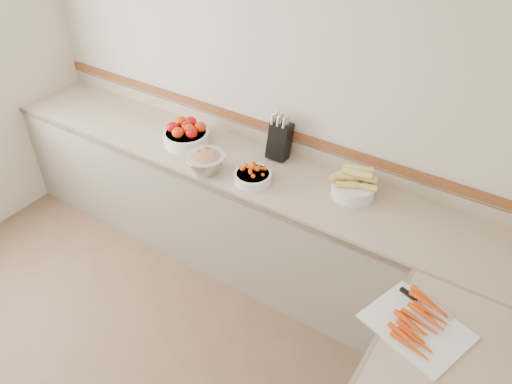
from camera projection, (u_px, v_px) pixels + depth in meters
The scene contains 8 objects.
back_wall at pixel (265, 93), 3.45m from camera, with size 4.00×4.00×0.00m, color beige.
counter_back at pixel (241, 212), 3.74m from camera, with size 4.00×0.65×1.08m.
knife_block at pixel (280, 140), 3.46m from camera, with size 0.15×0.18×0.34m.
tomato_bowl at pixel (186, 134), 3.65m from camera, with size 0.34×0.34×0.17m.
cherry_tomato_bowl at pixel (253, 175), 3.28m from camera, with size 0.25×0.25×0.13m.
corn_bowl at pixel (353, 185), 3.14m from camera, with size 0.31×0.28×0.21m.
rhubarb_bowl at pixel (206, 161), 3.35m from camera, with size 0.28×0.28×0.16m.
cutting_board at pixel (418, 323), 2.36m from camera, with size 0.54×0.48×0.06m.
Camera 1 is at (1.68, -0.68, 2.84)m, focal length 35.00 mm.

